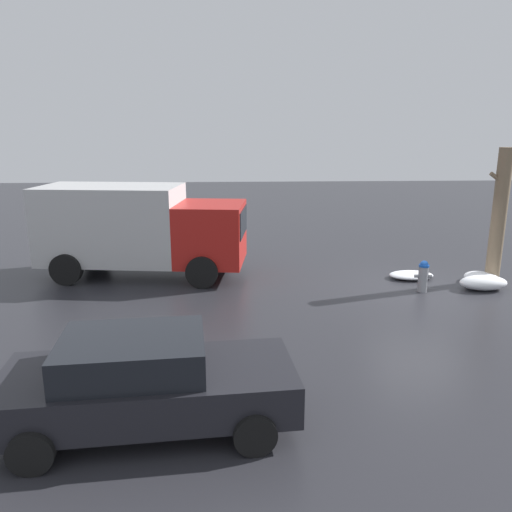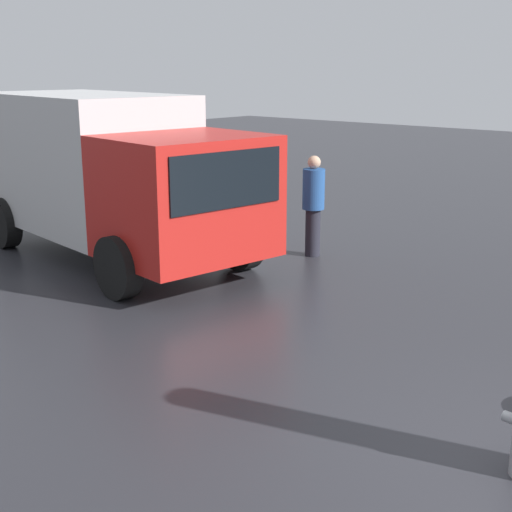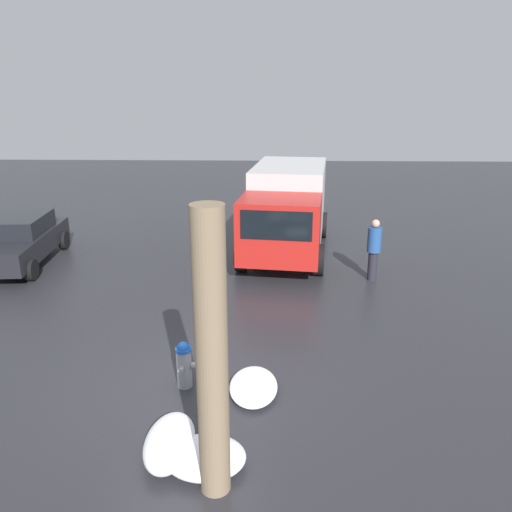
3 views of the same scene
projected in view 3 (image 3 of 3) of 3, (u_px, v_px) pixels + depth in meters
ground_plane at (185, 386)px, 8.88m from camera, size 60.00×60.00×0.00m
fire_hydrant at (184, 364)px, 8.73m from camera, size 0.47×0.38×0.87m
tree_trunk at (212, 359)px, 6.01m from camera, size 0.61×0.40×3.83m
delivery_truck at (287, 207)px, 15.88m from camera, size 6.18×3.08×2.70m
pedestrian at (374, 247)px, 13.58m from camera, size 0.37×0.37×1.72m
parked_car at (19, 240)px, 14.96m from camera, size 4.36×2.21×1.43m
snow_pile_by_hydrant at (170, 442)px, 7.16m from camera, size 1.31×0.72×0.40m
snow_pile_curbside at (205, 457)px, 6.93m from camera, size 0.94×1.14×0.31m
snow_pile_by_tree at (253, 386)px, 8.68m from camera, size 1.30×0.84×0.20m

